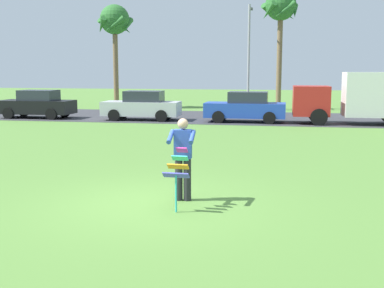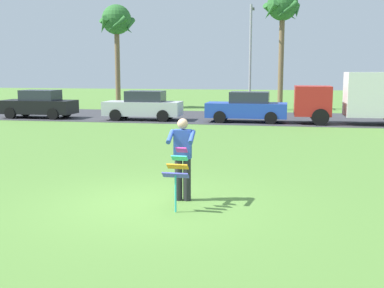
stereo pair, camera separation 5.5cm
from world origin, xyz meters
TOP-DOWN VIEW (x-y plane):
  - ground_plane at (0.00, 0.00)m, footprint 120.00×120.00m
  - road_strip at (0.00, 18.64)m, footprint 120.00×8.00m
  - person_kite_flyer at (0.54, 0.33)m, footprint 0.58×0.68m
  - kite_held at (0.59, -0.37)m, footprint 0.52×0.64m
  - parked_car_black at (-11.33, 16.24)m, footprint 4.21×1.85m
  - parked_car_silver at (-5.10, 16.24)m, footprint 4.24×1.92m
  - parked_car_blue at (0.56, 16.24)m, footprint 4.20×1.84m
  - parked_truck_red_cab at (6.76, 16.24)m, footprint 6.73×2.19m
  - palm_tree_left_near at (-9.48, 24.42)m, footprint 2.58×2.71m
  - palm_tree_right_near at (2.12, 25.17)m, footprint 2.58×2.71m
  - streetlight_pole at (0.12, 23.77)m, footprint 0.24×1.65m

SIDE VIEW (x-z plane):
  - ground_plane at x=0.00m, z-range 0.00..0.00m
  - road_strip at x=0.00m, z-range 0.00..0.01m
  - parked_car_black at x=-11.33m, z-range -0.03..1.57m
  - parked_car_silver at x=-5.10m, z-range -0.03..1.57m
  - parked_car_blue at x=0.56m, z-range -0.03..1.57m
  - kite_held at x=0.59m, z-range 0.22..1.42m
  - person_kite_flyer at x=0.54m, z-range 0.09..1.82m
  - parked_truck_red_cab at x=6.76m, z-range 0.10..2.72m
  - streetlight_pole at x=0.12m, z-range 0.50..7.50m
  - palm_tree_left_near at x=-9.48m, z-range 2.34..9.68m
  - palm_tree_right_near at x=2.12m, z-range 2.69..10.85m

